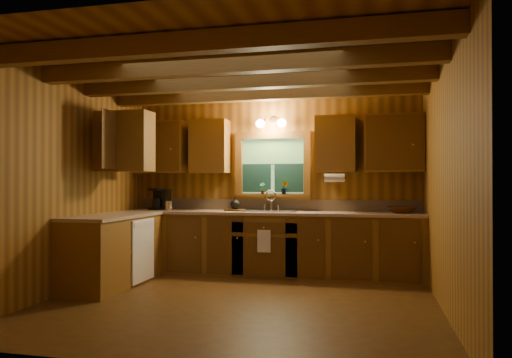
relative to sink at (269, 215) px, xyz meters
The scene contains 20 objects.
room 1.66m from the sink, 90.00° to the right, with size 4.20×4.20×4.20m.
ceiling_beams 2.29m from the sink, 90.00° to the right, with size 4.20×2.54×0.18m.
base_cabinets 0.73m from the sink, 147.14° to the right, with size 4.20×2.22×0.86m.
countertop 0.57m from the sink, 146.97° to the right, with size 4.20×2.24×0.04m.
backsplash 0.31m from the sink, 90.00° to the left, with size 4.20×0.02×0.16m, color tan.
dishwasher_panel 1.79m from the sink, 147.88° to the right, with size 0.02×0.60×0.80m, color white.
upper_cabinets 1.15m from the sink, 162.32° to the right, with size 4.19×1.77×0.78m.
window 0.72m from the sink, 90.00° to the left, with size 1.12×0.08×1.00m.
window_sill 0.34m from the sink, 90.00° to the left, with size 1.06×0.14×0.04m, color brown.
wall_sconce 1.32m from the sink, 90.00° to the left, with size 0.45×0.21×0.17m.
paper_towel_roll 1.06m from the sink, ahead, with size 0.11×0.11×0.27m, color white.
dish_towel 0.48m from the sink, 90.00° to the right, with size 0.18×0.01×0.30m, color white.
sink is the anchor object (origin of this frame).
coffee_maker 1.74m from the sink, behind, with size 0.18×0.23×0.32m.
utensil_crock 1.49m from the sink, behind, with size 0.11×0.11×0.32m.
cutting_board 0.51m from the sink, behind, with size 0.26×0.19×0.02m, color #513311.
teakettle 0.52m from the sink, behind, with size 0.14×0.14×0.17m.
wicker_basket 1.80m from the sink, ahead, with size 0.36×0.36×0.09m, color #48230C.
potted_plant_left 0.44m from the sink, 126.41° to the left, with size 0.09×0.06×0.17m, color #513311.
potted_plant_right 0.46m from the sink, 45.14° to the left, with size 0.11×0.08×0.19m, color #513311.
Camera 1 is at (1.38, -5.06, 1.30)m, focal length 33.89 mm.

